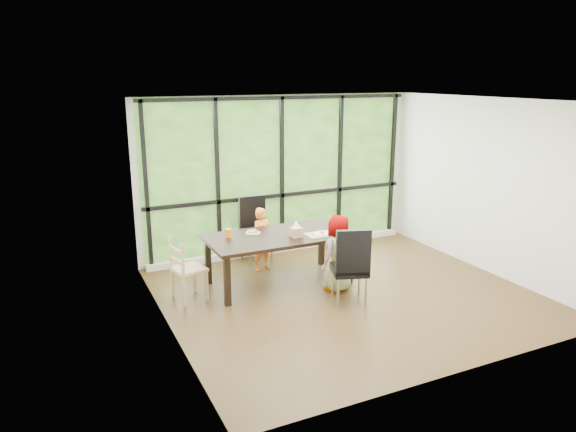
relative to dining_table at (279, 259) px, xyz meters
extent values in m
plane|color=black|center=(0.68, -0.81, -0.38)|extent=(5.00, 5.00, 0.00)
plane|color=silver|center=(0.68, 1.44, 0.98)|extent=(5.00, 0.00, 5.00)
cube|color=#22461A|center=(0.68, 1.42, 0.98)|extent=(4.80, 0.02, 2.65)
cube|color=silver|center=(0.68, 1.34, -0.33)|extent=(4.80, 0.12, 0.10)
cube|color=black|center=(0.00, 0.00, 0.00)|extent=(2.20, 1.24, 0.75)
cube|color=black|center=(0.06, 1.03, 0.17)|extent=(0.47, 0.47, 1.08)
cube|color=black|center=(0.59, -1.02, 0.17)|extent=(0.58, 0.58, 1.08)
cube|color=tan|center=(-1.37, -0.02, 0.08)|extent=(0.48, 0.49, 0.90)
imported|color=orange|center=(0.00, 0.64, 0.13)|extent=(0.42, 0.33, 1.01)
imported|color=slate|center=(0.63, -0.60, 0.19)|extent=(0.64, 0.54, 1.12)
cube|color=tan|center=(0.55, -0.24, 0.38)|extent=(0.42, 0.31, 0.01)
cylinder|color=white|center=(-0.31, 0.24, 0.38)|extent=(0.22, 0.22, 0.01)
cylinder|color=white|center=(0.59, -0.23, 0.38)|extent=(0.23, 0.23, 0.01)
cylinder|color=orange|center=(-0.71, 0.20, 0.44)|extent=(0.08, 0.08, 0.13)
cylinder|color=green|center=(0.87, -0.28, 0.44)|extent=(0.09, 0.09, 0.13)
cylinder|color=white|center=(0.98, 0.04, 0.41)|extent=(0.08, 0.08, 0.08)
cube|color=tan|center=(0.19, -0.18, 0.44)|extent=(0.16, 0.16, 0.14)
cylinder|color=white|center=(-0.71, 0.20, 0.55)|extent=(0.01, 0.04, 0.20)
cylinder|color=pink|center=(0.87, -0.28, 0.55)|extent=(0.01, 0.04, 0.20)
cone|color=white|center=(0.19, -0.18, 0.57)|extent=(0.12, 0.12, 0.11)
camera|label=1|loc=(-3.05, -6.77, 2.65)|focal=33.05mm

